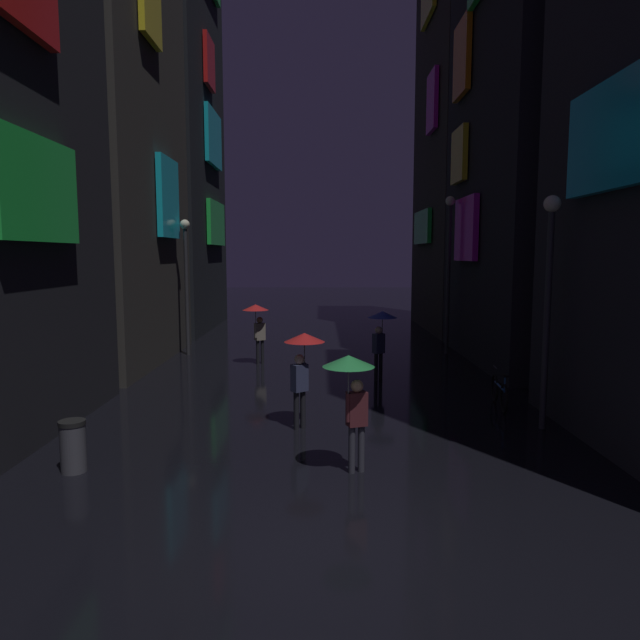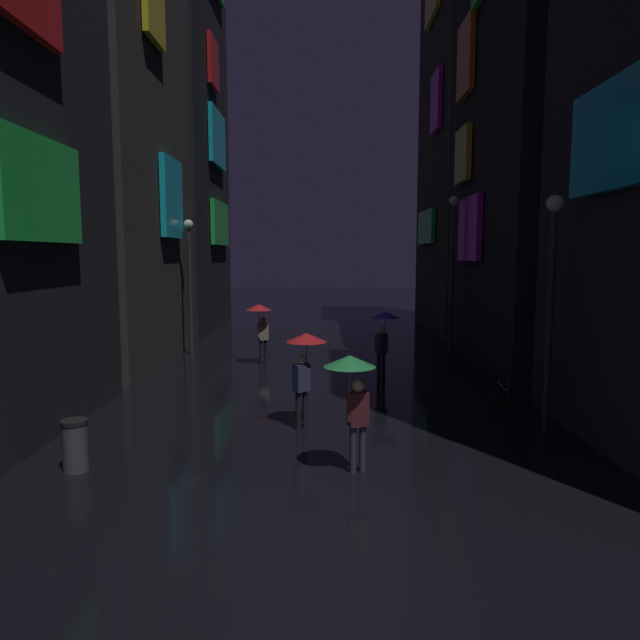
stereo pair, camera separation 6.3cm
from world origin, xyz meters
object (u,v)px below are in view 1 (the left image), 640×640
Objects in this scene: bicycle_parked_at_storefront at (502,392)px; streetlamp_right_far at (452,257)px; pedestrian_foreground_left_red at (305,354)px; trash_bin at (76,446)px; pedestrian_foreground_right_red at (260,317)px; pedestrian_far_right_blue at (384,326)px; streetlamp_left_far at (189,270)px; streetlamp_right_near at (552,283)px; pedestrian_midstreet_centre_green at (354,381)px.

bicycle_parked_at_storefront is 0.30× the size of streetlamp_right_far.
pedestrian_foreground_left_red reaches higher than trash_bin.
trash_bin is at bearing -102.32° from pedestrian_foreground_right_red.
pedestrian_far_right_blue is at bearing -31.49° from pedestrian_foreground_right_red.
pedestrian_foreground_right_red is 0.35× the size of streetlamp_right_far.
pedestrian_foreground_left_red is 2.28× the size of trash_bin.
pedestrian_far_right_blue reaches higher than bicycle_parked_at_storefront.
pedestrian_far_right_blue is (2.24, 4.85, 0.00)m from pedestrian_foreground_left_red.
streetlamp_right_far is 1.17× the size of streetlamp_left_far.
streetlamp_right_near reaches higher than pedestrian_far_right_blue.
pedestrian_far_right_blue is 5.97m from streetlamp_right_far.
streetlamp_right_far reaches higher than streetlamp_right_near.
trash_bin is at bearing -164.78° from streetlamp_right_near.
bicycle_parked_at_storefront is 8.54m from streetlamp_right_far.
bicycle_parked_at_storefront is at bearing 19.11° from pedestrian_foreground_left_red.
streetlamp_right_near reaches higher than bicycle_parked_at_storefront.
pedestrian_far_right_blue is at bearing 121.85° from streetlamp_right_near.
pedestrian_foreground_right_red is 4.76m from pedestrian_far_right_blue.
pedestrian_foreground_right_red is (-1.82, 7.34, 0.00)m from pedestrian_foreground_left_red.
pedestrian_foreground_left_red is 11.11m from streetlamp_right_far.
bicycle_parked_at_storefront is 0.36× the size of streetlamp_right_near.
pedestrian_midstreet_centre_green is 13.31m from streetlamp_left_far.
streetlamp_left_far is (-5.61, 11.97, 1.58)m from pedestrian_midstreet_centre_green.
bicycle_parked_at_storefront is at bearing -39.98° from pedestrian_foreground_right_red.
pedestrian_midstreet_centre_green is at bearing -99.93° from pedestrian_far_right_blue.
pedestrian_foreground_left_red is 4.92m from trash_bin.
streetlamp_right_far is (7.13, 2.21, 2.06)m from pedestrian_foreground_right_red.
pedestrian_foreground_left_red reaches higher than bicycle_parked_at_storefront.
pedestrian_foreground_right_red is (-2.74, 10.05, 0.00)m from pedestrian_midstreet_centre_green.
pedestrian_foreground_left_red is 1.00× the size of pedestrian_far_right_blue.
pedestrian_far_right_blue is at bearing 50.14° from trash_bin.
streetlamp_right_far reaches higher than pedestrian_midstreet_centre_green.
pedestrian_foreground_left_red is at bearing 108.70° from pedestrian_midstreet_centre_green.
streetlamp_right_near is 0.84× the size of streetlamp_right_far.
streetlamp_left_far is at bearing 141.78° from bicycle_parked_at_storefront.
pedestrian_far_right_blue is (1.32, 7.56, 0.00)m from pedestrian_midstreet_centre_green.
pedestrian_midstreet_centre_green is at bearing -64.89° from streetlamp_left_far.
pedestrian_foreground_right_red is at bearing 105.23° from pedestrian_midstreet_centre_green.
streetlamp_right_near is (3.07, -4.93, 1.55)m from pedestrian_far_right_blue.
pedestrian_foreground_right_red is at bearing 148.51° from pedestrian_far_right_blue.
streetlamp_right_near is (7.13, -7.42, 1.55)m from pedestrian_foreground_right_red.
trash_bin is at bearing -154.14° from bicycle_parked_at_storefront.
trash_bin is at bearing -146.78° from pedestrian_foreground_left_red.
streetlamp_right_far is at bearing 87.07° from bicycle_parked_at_storefront.
streetlamp_right_near is 10.02m from trash_bin.
trash_bin is at bearing 178.87° from pedestrian_midstreet_centre_green.
pedestrian_foreground_left_red is at bearing 179.10° from streetlamp_right_near.
bicycle_parked_at_storefront is 12.55m from streetlamp_left_far.
pedestrian_midstreet_centre_green reaches higher than trash_bin.
streetlamp_left_far is at bearing -178.35° from streetlamp_right_far.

